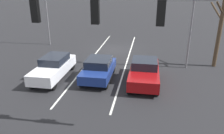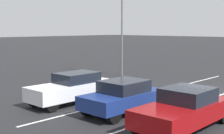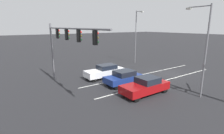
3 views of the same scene
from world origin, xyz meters
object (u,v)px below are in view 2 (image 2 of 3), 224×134
car_maroon_leftlane_front (184,109)px  car_white_rightlane_front (73,88)px  street_lamp_right_shoulder (123,17)px  car_navy_midlane_front (123,96)px

car_maroon_leftlane_front → car_white_rightlane_front: bearing=2.2°
car_maroon_leftlane_front → street_lamp_right_shoulder: street_lamp_right_shoulder is taller
car_maroon_leftlane_front → car_white_rightlane_front: (6.40, 0.24, 0.03)m
car_navy_midlane_front → street_lamp_right_shoulder: (7.41, -8.47, 3.96)m
car_white_rightlane_front → car_navy_midlane_front: size_ratio=1.18×
car_maroon_leftlane_front → car_navy_midlane_front: (3.18, -0.03, 0.02)m
car_white_rightlane_front → street_lamp_right_shoulder: (4.19, -8.74, 3.95)m
car_maroon_leftlane_front → street_lamp_right_shoulder: (10.59, -8.49, 3.97)m
car_maroon_leftlane_front → car_navy_midlane_front: size_ratio=1.14×
car_maroon_leftlane_front → car_white_rightlane_front: size_ratio=0.97×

